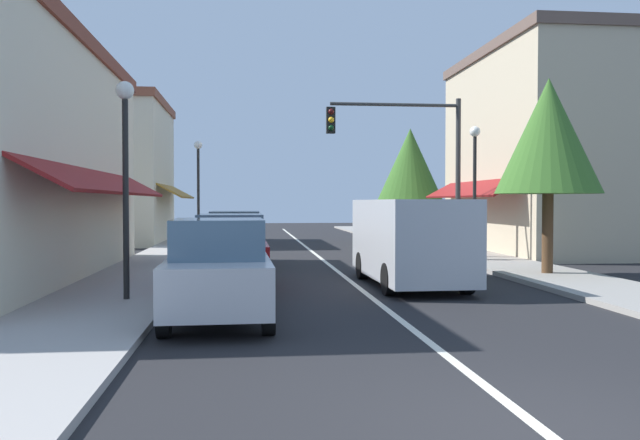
{
  "coord_description": "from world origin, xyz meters",
  "views": [
    {
      "loc": [
        -2.64,
        -5.49,
        2.06
      ],
      "look_at": [
        -0.28,
        15.84,
        1.47
      ],
      "focal_mm": 36.56,
      "sensor_mm": 36.0,
      "label": 1
    }
  ],
  "objects_px": {
    "street_lamp_right_mid": "(475,170)",
    "street_lamp_left_far": "(198,176)",
    "van_in_lane": "(409,239)",
    "traffic_signal_mast_arm": "(413,150)",
    "tree_right_near": "(548,137)",
    "parked_car_second_left": "(230,251)",
    "parked_car_nearest_left": "(219,270)",
    "tree_right_far": "(410,165)",
    "parked_car_third_left": "(235,239)",
    "street_lamp_left_near": "(125,153)"
  },
  "relations": [
    {
      "from": "street_lamp_right_mid",
      "to": "street_lamp_left_far",
      "type": "height_order",
      "value": "street_lamp_left_far"
    },
    {
      "from": "street_lamp_left_far",
      "to": "street_lamp_right_mid",
      "type": "bearing_deg",
      "value": -38.33
    },
    {
      "from": "van_in_lane",
      "to": "traffic_signal_mast_arm",
      "type": "xyz_separation_m",
      "value": [
        1.85,
        6.83,
        2.75
      ]
    },
    {
      "from": "van_in_lane",
      "to": "tree_right_near",
      "type": "xyz_separation_m",
      "value": [
        4.2,
        1.36,
        2.69
      ]
    },
    {
      "from": "parked_car_second_left",
      "to": "traffic_signal_mast_arm",
      "type": "xyz_separation_m",
      "value": [
        6.22,
        6.74,
        3.02
      ]
    },
    {
      "from": "van_in_lane",
      "to": "street_lamp_right_mid",
      "type": "xyz_separation_m",
      "value": [
        3.69,
        5.71,
        1.98
      ]
    },
    {
      "from": "parked_car_nearest_left",
      "to": "van_in_lane",
      "type": "xyz_separation_m",
      "value": [
        4.45,
        4.26,
        0.27
      ]
    },
    {
      "from": "tree_right_near",
      "to": "tree_right_far",
      "type": "height_order",
      "value": "tree_right_far"
    },
    {
      "from": "street_lamp_left_far",
      "to": "tree_right_far",
      "type": "bearing_deg",
      "value": 19.33
    },
    {
      "from": "parked_car_second_left",
      "to": "van_in_lane",
      "type": "relative_size",
      "value": 0.79
    },
    {
      "from": "street_lamp_left_far",
      "to": "tree_right_near",
      "type": "relative_size",
      "value": 0.87
    },
    {
      "from": "parked_car_second_left",
      "to": "tree_right_far",
      "type": "height_order",
      "value": "tree_right_far"
    },
    {
      "from": "van_in_lane",
      "to": "street_lamp_left_far",
      "type": "distance_m",
      "value": 14.93
    },
    {
      "from": "parked_car_nearest_left",
      "to": "van_in_lane",
      "type": "distance_m",
      "value": 6.16
    },
    {
      "from": "street_lamp_right_mid",
      "to": "parked_car_third_left",
      "type": "bearing_deg",
      "value": -176.95
    },
    {
      "from": "tree_right_far",
      "to": "parked_car_third_left",
      "type": "bearing_deg",
      "value": -126.24
    },
    {
      "from": "tree_right_near",
      "to": "street_lamp_right_mid",
      "type": "bearing_deg",
      "value": 96.77
    },
    {
      "from": "traffic_signal_mast_arm",
      "to": "tree_right_near",
      "type": "relative_size",
      "value": 1.05
    },
    {
      "from": "parked_car_second_left",
      "to": "tree_right_near",
      "type": "xyz_separation_m",
      "value": [
        8.57,
        1.27,
        2.96
      ]
    },
    {
      "from": "parked_car_nearest_left",
      "to": "street_lamp_left_far",
      "type": "bearing_deg",
      "value": 94.27
    },
    {
      "from": "parked_car_third_left",
      "to": "van_in_lane",
      "type": "relative_size",
      "value": 0.79
    },
    {
      "from": "parked_car_third_left",
      "to": "street_lamp_left_far",
      "type": "bearing_deg",
      "value": 103.07
    },
    {
      "from": "tree_right_near",
      "to": "tree_right_far",
      "type": "relative_size",
      "value": 0.93
    },
    {
      "from": "street_lamp_left_far",
      "to": "tree_right_far",
      "type": "height_order",
      "value": "tree_right_far"
    },
    {
      "from": "traffic_signal_mast_arm",
      "to": "tree_right_far",
      "type": "relative_size",
      "value": 0.98
    },
    {
      "from": "van_in_lane",
      "to": "street_lamp_right_mid",
      "type": "bearing_deg",
      "value": 56.25
    },
    {
      "from": "street_lamp_left_near",
      "to": "tree_right_near",
      "type": "relative_size",
      "value": 0.82
    },
    {
      "from": "van_in_lane",
      "to": "street_lamp_right_mid",
      "type": "distance_m",
      "value": 7.08
    },
    {
      "from": "van_in_lane",
      "to": "tree_right_far",
      "type": "distance_m",
      "value": 17.89
    },
    {
      "from": "street_lamp_left_far",
      "to": "van_in_lane",
      "type": "bearing_deg",
      "value": -65.56
    },
    {
      "from": "traffic_signal_mast_arm",
      "to": "tree_right_near",
      "type": "bearing_deg",
      "value": -66.74
    },
    {
      "from": "parked_car_nearest_left",
      "to": "tree_right_near",
      "type": "bearing_deg",
      "value": 31.9
    },
    {
      "from": "parked_car_third_left",
      "to": "tree_right_near",
      "type": "distance_m",
      "value": 9.86
    },
    {
      "from": "parked_car_nearest_left",
      "to": "tree_right_near",
      "type": "relative_size",
      "value": 0.76
    },
    {
      "from": "street_lamp_right_mid",
      "to": "tree_right_near",
      "type": "xyz_separation_m",
      "value": [
        0.52,
        -4.35,
        0.71
      ]
    },
    {
      "from": "street_lamp_left_far",
      "to": "traffic_signal_mast_arm",
      "type": "bearing_deg",
      "value": -39.75
    },
    {
      "from": "street_lamp_left_far",
      "to": "tree_right_near",
      "type": "height_order",
      "value": "tree_right_near"
    },
    {
      "from": "parked_car_second_left",
      "to": "tree_right_far",
      "type": "distance_m",
      "value": 19.38
    },
    {
      "from": "van_in_lane",
      "to": "street_lamp_right_mid",
      "type": "relative_size",
      "value": 1.13
    },
    {
      "from": "parked_car_nearest_left",
      "to": "street_lamp_left_far",
      "type": "distance_m",
      "value": 17.95
    },
    {
      "from": "parked_car_nearest_left",
      "to": "street_lamp_left_near",
      "type": "height_order",
      "value": "street_lamp_left_near"
    },
    {
      "from": "tree_right_far",
      "to": "traffic_signal_mast_arm",
      "type": "bearing_deg",
      "value": -103.58
    },
    {
      "from": "street_lamp_right_mid",
      "to": "tree_right_far",
      "type": "relative_size",
      "value": 0.79
    },
    {
      "from": "traffic_signal_mast_arm",
      "to": "parked_car_nearest_left",
      "type": "bearing_deg",
      "value": -119.61
    },
    {
      "from": "parked_car_third_left",
      "to": "tree_right_near",
      "type": "bearing_deg",
      "value": -23.78
    },
    {
      "from": "parked_car_nearest_left",
      "to": "parked_car_second_left",
      "type": "relative_size",
      "value": 1.0
    },
    {
      "from": "parked_car_second_left",
      "to": "van_in_lane",
      "type": "distance_m",
      "value": 4.37
    },
    {
      "from": "tree_right_near",
      "to": "tree_right_far",
      "type": "bearing_deg",
      "value": 89.51
    },
    {
      "from": "street_lamp_left_far",
      "to": "parked_car_third_left",
      "type": "bearing_deg",
      "value": -77.78
    },
    {
      "from": "parked_car_second_left",
      "to": "street_lamp_right_mid",
      "type": "height_order",
      "value": "street_lamp_right_mid"
    }
  ]
}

